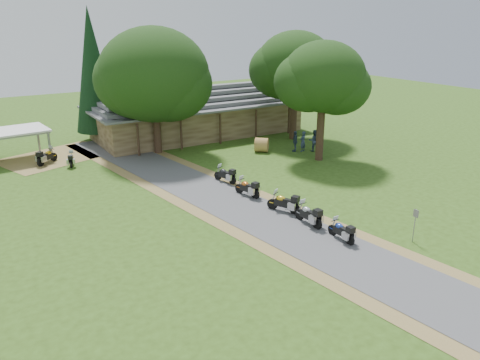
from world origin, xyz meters
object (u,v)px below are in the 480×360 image
motorcycle_row_e (225,174)px  hay_bale (262,145)px  motorcycle_row_a (341,230)px  motorcycle_carport_b (71,159)px  lodge (198,110)px  motorcycle_row_d (247,187)px  motorcycle_carport_a (47,156)px  carport (10,146)px  motorcycle_row_b (308,214)px  motorcycle_row_c (284,202)px

motorcycle_row_e → hay_bale: size_ratio=1.46×
hay_bale → motorcycle_row_a: bearing=-110.3°
motorcycle_carport_b → hay_bale: bearing=-90.3°
lodge → motorcycle_row_d: lodge is taller
lodge → motorcycle_carport_b: (-13.58, -4.31, -1.88)m
lodge → motorcycle_carport_b: bearing=-162.4°
motorcycle_row_d → motorcycle_carport_a: motorcycle_carport_a is taller
carport → motorcycle_row_a: carport is taller
motorcycle_row_e → motorcycle_carport_b: (-8.48, 9.94, -0.05)m
motorcycle_carport_b → hay_bale: hay_bale is taller
motorcycle_row_a → motorcycle_row_b: bearing=5.7°
hay_bale → motorcycle_row_b: bearing=-114.2°
motorcycle_row_d → motorcycle_row_c: bearing=173.6°
motorcycle_row_d → motorcycle_carport_a: (-9.90, 14.67, 0.03)m
carport → motorcycle_row_e: size_ratio=3.25×
carport → motorcycle_row_e: bearing=-54.2°
motorcycle_row_c → motorcycle_row_e: (-0.30, 6.63, -0.05)m
carport → motorcycle_row_b: (12.78, -22.74, -0.61)m
motorcycle_row_d → motorcycle_row_b: bearing=171.9°
motorcycle_row_c → motorcycle_carport_b: size_ratio=1.18×
motorcycle_row_e → motorcycle_carport_b: motorcycle_row_e is taller
motorcycle_row_a → motorcycle_row_c: (-0.32, 4.67, 0.08)m
motorcycle_row_e → motorcycle_row_a: bearing=166.1°
motorcycle_carport_a → hay_bale: 17.91m
motorcycle_row_e → motorcycle_carport_b: bearing=23.5°
lodge → motorcycle_row_a: lodge is taller
motorcycle_row_c → motorcycle_row_d: size_ratio=1.04×
motorcycle_row_c → hay_bale: 13.62m
carport → motorcycle_row_b: bearing=-66.5°
motorcycle_row_a → hay_bale: bearing=-19.4°
motorcycle_row_d → hay_bale: size_ratio=1.51×
motorcycle_row_d → motorcycle_row_e: (0.14, 3.19, -0.02)m
motorcycle_row_c → hay_bale: bearing=-54.6°
motorcycle_row_d → motorcycle_carport_a: 17.69m
motorcycle_row_c → motorcycle_carport_a: size_ratio=0.99×
lodge → motorcycle_row_b: lodge is taller
motorcycle_carport_a → carport: bearing=94.1°
carport → lodge: bearing=-4.8°
motorcycle_row_b → hay_bale: 15.54m
motorcycle_row_a → lodge: bearing=-9.0°
lodge → motorcycle_row_a: (-4.48, -25.55, -1.86)m
motorcycle_row_b → carport: bearing=28.1°
motorcycle_row_c → motorcycle_carport_a: bearing=3.6°
carport → motorcycle_row_c: 24.14m
motorcycle_row_d → hay_bale: motorcycle_row_d is taller
motorcycle_row_d → motorcycle_carport_b: 15.56m
lodge → motorcycle_row_e: bearing=-109.7°
carport → motorcycle_carport_b: bearing=-51.6°
carport → motorcycle_carport_a: carport is taller
carport → motorcycle_row_c: size_ratio=3.01×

